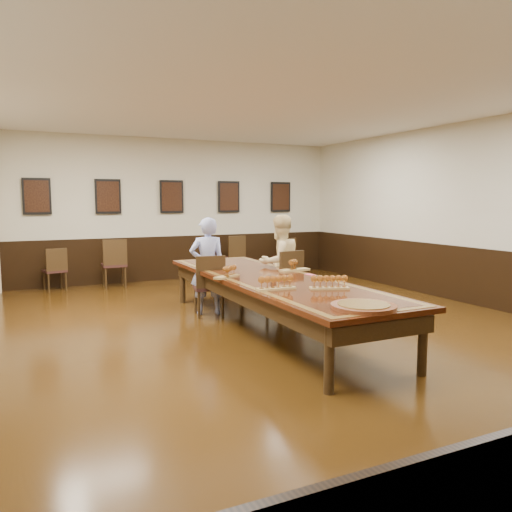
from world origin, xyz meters
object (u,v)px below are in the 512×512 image
person_woman (280,263)px  carved_platter (364,306)px  spare_chair_c (232,256)px  person_man (207,266)px  spare_chair_d (284,256)px  spare_chair_a (55,269)px  chair_woman (284,280)px  conference_table (271,287)px  spare_chair_b (114,263)px  chair_man (209,285)px

person_woman → carved_platter: bearing=66.9°
spare_chair_c → person_man: size_ratio=0.64×
spare_chair_d → carved_platter: (-2.81, -6.78, 0.32)m
spare_chair_a → spare_chair_d: (5.27, -0.02, 0.02)m
chair_woman → conference_table: chair_woman is taller
spare_chair_c → person_woman: 3.61m
spare_chair_a → spare_chair_b: spare_chair_b is taller
spare_chair_a → spare_chair_c: 3.91m
chair_man → spare_chair_d: size_ratio=1.07×
person_man → carved_platter: bearing=106.4°
chair_woman → spare_chair_b: size_ratio=0.99×
chair_woman → person_woman: 0.31m
carved_platter → person_woman: bearing=76.0°
chair_man → spare_chair_a: bearing=-48.5°
spare_chair_a → spare_chair_b: (1.15, -0.14, 0.08)m
person_man → carved_platter: person_man is taller
conference_table → carved_platter: (-0.10, -2.19, 0.16)m
carved_platter → conference_table: bearing=87.5°
spare_chair_a → person_woman: 4.81m
spare_chair_a → spare_chair_d: size_ratio=0.96×
spare_chair_a → person_woman: person_woman is taller
spare_chair_d → person_woman: 4.01m
chair_woman → conference_table: bearing=44.4°
carved_platter → chair_man: bearing=96.6°
spare_chair_b → spare_chair_d: 4.12m
conference_table → person_woman: bearing=56.8°
spare_chair_b → person_man: person_man is taller
spare_chair_c → conference_table: spare_chair_c is taller
person_man → chair_man: bearing=90.0°
spare_chair_d → person_man: 4.58m
chair_woman → spare_chair_d: bearing=-127.9°
spare_chair_c → spare_chair_d: 1.36m
chair_woman → person_man: size_ratio=0.65×
chair_woman → carved_platter: chair_woman is taller
conference_table → spare_chair_c: bearing=73.8°
spare_chair_a → carved_platter: size_ratio=1.29×
chair_woman → spare_chair_c: chair_woman is taller
chair_man → spare_chair_c: size_ratio=0.98×
chair_man → spare_chair_a: (-2.06, 3.40, -0.05)m
chair_man → spare_chair_b: (-0.91, 3.26, 0.02)m
chair_woman → carved_platter: bearing=66.2°
carved_platter → chair_woman: bearing=75.2°
chair_man → spare_chair_b: spare_chair_b is taller
chair_woman → spare_chair_a: (-3.30, 3.60, -0.07)m
spare_chair_b → person_man: size_ratio=0.66×
spare_chair_d → chair_man: bearing=43.1°
chair_man → person_woman: bearing=-174.1°
person_man → conference_table: size_ratio=0.31×
spare_chair_a → conference_table: spare_chair_a is taller
spare_chair_d → spare_chair_a: bearing=-3.6°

